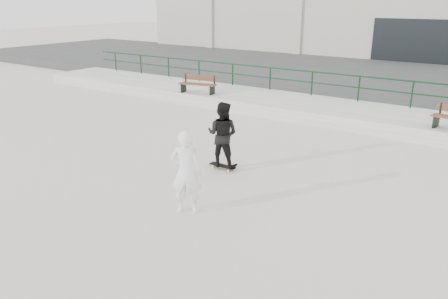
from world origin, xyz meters
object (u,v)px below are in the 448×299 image
Objects in this scene: seated_skater at (186,172)px; skateboard at (222,166)px; bench_left at (198,84)px; standing_skater at (222,134)px.

skateboard is at bearing -98.07° from seated_skater.
bench_left is 0.98× the size of standing_skater.
bench_left is 7.80m from skateboard.
bench_left is at bearing -79.78° from seated_skater.
seated_skater is at bearing -65.56° from bench_left.
skateboard is 0.45× the size of standing_skater.
seated_skater is (6.08, -8.23, 0.04)m from bench_left.
standing_skater is at bearing -59.39° from bench_left.
bench_left reaches higher than skateboard.
skateboard is 0.90m from standing_skater.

